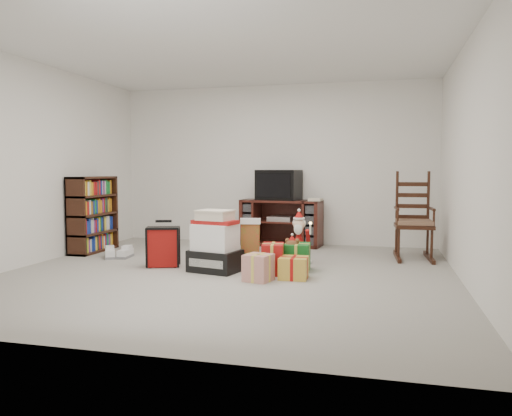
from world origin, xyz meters
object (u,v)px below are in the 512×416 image
(tv_stand, at_px, (281,223))
(gift_pile, at_px, (215,245))
(sneaker_pair, at_px, (118,254))
(gift_cluster, at_px, (281,263))
(crt_television, at_px, (279,185))
(mrs_claus_figurine, at_px, (199,243))
(rocking_chair, at_px, (413,227))
(red_suitcase, at_px, (163,247))
(bookshelf, at_px, (93,216))
(teddy_bear, at_px, (292,256))
(santa_figurine, at_px, (299,243))

(tv_stand, height_order, gift_pile, tv_stand)
(sneaker_pair, height_order, gift_cluster, gift_cluster)
(gift_pile, bearing_deg, crt_television, 95.04)
(mrs_claus_figurine, bearing_deg, tv_stand, 63.81)
(rocking_chair, distance_m, gift_pile, 2.70)
(red_suitcase, relative_size, mrs_claus_figurine, 0.93)
(tv_stand, bearing_deg, sneaker_pair, -134.08)
(red_suitcase, bearing_deg, gift_cluster, -24.88)
(bookshelf, height_order, red_suitcase, bookshelf)
(bookshelf, bearing_deg, teddy_bear, -12.06)
(rocking_chair, bearing_deg, santa_figurine, -155.03)
(bookshelf, bearing_deg, mrs_claus_figurine, -10.33)
(mrs_claus_figurine, height_order, gift_cluster, mrs_claus_figurine)
(rocking_chair, relative_size, teddy_bear, 3.24)
(santa_figurine, relative_size, gift_cluster, 0.71)
(teddy_bear, height_order, crt_television, crt_television)
(gift_cluster, bearing_deg, red_suitcase, 173.79)
(gift_pile, bearing_deg, mrs_claus_figurine, 137.84)
(gift_cluster, bearing_deg, santa_figurine, 85.19)
(gift_cluster, bearing_deg, tv_stand, 101.42)
(teddy_bear, distance_m, mrs_claus_figurine, 1.31)
(crt_television, bearing_deg, red_suitcase, -106.66)
(santa_figurine, xyz_separation_m, crt_television, (-0.55, 1.44, 0.68))
(gift_pile, distance_m, mrs_claus_figurine, 0.74)
(bookshelf, xyz_separation_m, gift_pile, (2.15, -0.92, -0.21))
(gift_pile, distance_m, gift_cluster, 0.80)
(tv_stand, bearing_deg, rocking_chair, -13.99)
(gift_pile, xyz_separation_m, gift_cluster, (0.79, -0.06, -0.16))
(santa_figurine, height_order, mrs_claus_figurine, santa_figurine)
(mrs_claus_figurine, height_order, crt_television, crt_television)
(bookshelf, height_order, rocking_chair, rocking_chair)
(mrs_claus_figurine, bearing_deg, red_suitcase, -118.75)
(gift_cluster, relative_size, crt_television, 1.37)
(tv_stand, bearing_deg, crt_television, 163.02)
(gift_pile, relative_size, santa_figurine, 1.04)
(sneaker_pair, bearing_deg, gift_pile, -40.38)
(teddy_bear, bearing_deg, crt_television, 106.26)
(red_suitcase, xyz_separation_m, crt_television, (0.99, 2.06, 0.69))
(gift_pile, bearing_deg, bookshelf, 169.75)
(rocking_chair, height_order, red_suitcase, rocking_chair)
(red_suitcase, bearing_deg, teddy_bear, -12.27)
(teddy_bear, distance_m, santa_figurine, 0.46)
(tv_stand, relative_size, crt_television, 1.84)
(red_suitcase, distance_m, mrs_claus_figurine, 0.57)
(santa_figurine, bearing_deg, red_suitcase, -158.15)
(sneaker_pair, bearing_deg, santa_figurine, -16.91)
(red_suitcase, xyz_separation_m, gift_cluster, (1.48, -0.16, -0.10))
(tv_stand, relative_size, teddy_bear, 3.44)
(gift_pile, bearing_deg, gift_cluster, 8.64)
(bookshelf, height_order, mrs_claus_figurine, bookshelf)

